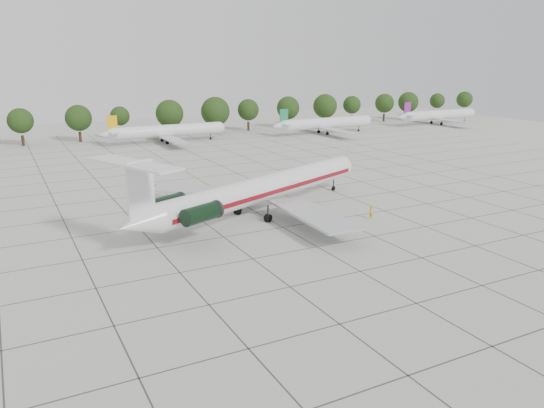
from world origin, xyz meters
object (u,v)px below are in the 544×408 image
object	(u,v)px
bg_airliner_c	(167,131)
bg_airliner_d	(326,123)
bg_airliner_e	(439,115)
ground_crew	(371,212)
main_airliner	(255,190)

from	to	relation	value
bg_airliner_c	bg_airliner_d	bearing A→B (deg)	-6.15
bg_airliner_e	bg_airliner_d	bearing A→B (deg)	-177.35
ground_crew	bg_airliner_e	distance (m)	110.70
main_airliner	bg_airliner_e	distance (m)	116.46
main_airliner	bg_airliner_d	world-z (taller)	main_airliner
ground_crew	bg_airliner_c	size ratio (longest dim) A/B	0.06
main_airliner	bg_airliner_c	xyz separation A→B (m)	(8.50, 67.87, -0.72)
main_airliner	ground_crew	size ratio (longest dim) A/B	23.77
ground_crew	bg_airliner_d	bearing A→B (deg)	-145.88
bg_airliner_e	main_airliner	bearing A→B (deg)	-145.95
main_airliner	ground_crew	world-z (taller)	main_airliner
ground_crew	bg_airliner_c	xyz separation A→B (m)	(-4.65, 75.50, 2.02)
bg_airliner_d	bg_airliner_e	xyz separation A→B (m)	(44.25, 2.05, 0.00)
ground_crew	bg_airliner_e	size ratio (longest dim) A/B	0.06
bg_airliner_d	bg_airliner_e	bearing A→B (deg)	2.65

